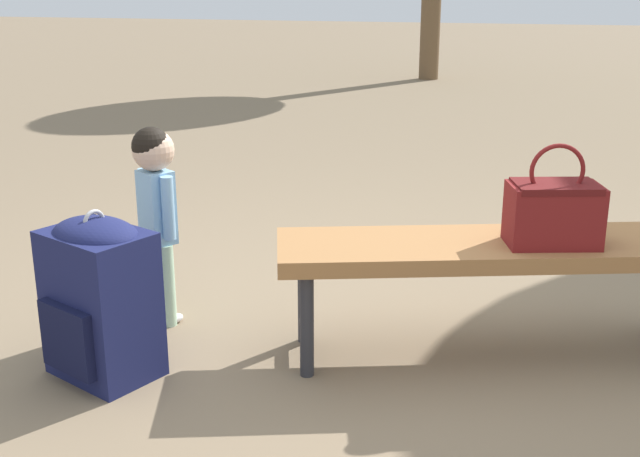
{
  "coord_description": "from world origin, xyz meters",
  "views": [
    {
      "loc": [
        -0.59,
        2.9,
        1.39
      ],
      "look_at": [
        0.07,
        0.04,
        0.45
      ],
      "focal_mm": 45.54,
      "sensor_mm": 36.0,
      "label": 1
    }
  ],
  "objects_px": {
    "park_bench": "(496,255)",
    "handbag": "(554,211)",
    "child_standing": "(156,196)",
    "backpack_large": "(100,294)"
  },
  "relations": [
    {
      "from": "park_bench",
      "to": "handbag",
      "type": "height_order",
      "value": "handbag"
    },
    {
      "from": "handbag",
      "to": "park_bench",
      "type": "bearing_deg",
      "value": -0.76
    },
    {
      "from": "handbag",
      "to": "child_standing",
      "type": "xyz_separation_m",
      "value": [
        1.51,
        0.01,
        -0.04
      ]
    },
    {
      "from": "handbag",
      "to": "backpack_large",
      "type": "bearing_deg",
      "value": 17.1
    },
    {
      "from": "child_standing",
      "to": "backpack_large",
      "type": "relative_size",
      "value": 1.33
    },
    {
      "from": "child_standing",
      "to": "backpack_large",
      "type": "distance_m",
      "value": 0.52
    },
    {
      "from": "park_bench",
      "to": "backpack_large",
      "type": "relative_size",
      "value": 2.68
    },
    {
      "from": "park_bench",
      "to": "backpack_large",
      "type": "xyz_separation_m",
      "value": [
        1.34,
        0.47,
        -0.09
      ]
    },
    {
      "from": "park_bench",
      "to": "backpack_large",
      "type": "bearing_deg",
      "value": 19.4
    },
    {
      "from": "park_bench",
      "to": "handbag",
      "type": "bearing_deg",
      "value": 179.24
    }
  ]
}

